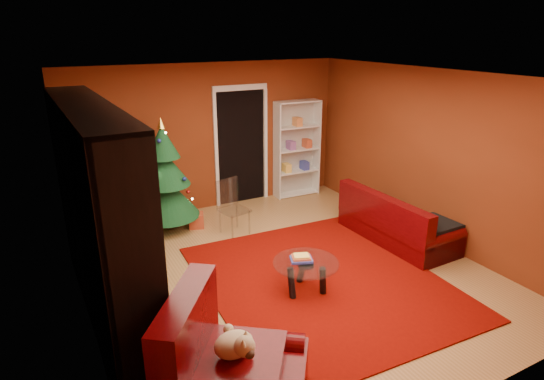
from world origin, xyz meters
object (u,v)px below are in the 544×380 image
white_bookshelf (297,149)px  coffee_table (305,277)px  armchair (239,372)px  sofa (398,216)px  gift_box_teal (138,236)px  gift_box_red (196,220)px  media_unit (100,219)px  christmas_tree (165,176)px  rug (322,281)px  dog (234,345)px  acrylic_chair (234,210)px

white_bookshelf → coffee_table: 3.66m
armchair → sofa: (3.59, 2.00, -0.06)m
gift_box_teal → gift_box_red: gift_box_teal is taller
media_unit → christmas_tree: (1.27, 2.12, -0.32)m
gift_box_teal → coffee_table: (1.55, -2.34, 0.07)m
christmas_tree → gift_box_teal: christmas_tree is taller
rug → sofa: size_ratio=1.81×
coffee_table → rug: bearing=18.3°
media_unit → gift_box_red: (1.69, 1.94, -1.10)m
white_bookshelf → armchair: white_bookshelf is taller
rug → media_unit: (-2.56, 0.49, 1.21)m
armchair → sofa: 4.11m
gift_box_teal → armchair: bearing=-89.6°
gift_box_red → white_bookshelf: (2.29, 0.60, 0.81)m
media_unit → armchair: media_unit is taller
rug → sofa: sofa is taller
gift_box_teal → gift_box_red: bearing=11.5°
rug → armchair: armchair is taller
gift_box_red → dog: (-0.99, -3.87, 0.57)m
acrylic_chair → media_unit: bearing=-158.8°
christmas_tree → dog: size_ratio=4.65×
gift_box_red → white_bookshelf: bearing=14.5°
rug → white_bookshelf: (1.42, 3.03, 0.92)m
dog → acrylic_chair: dog is taller
coffee_table → armchair: bearing=-137.5°
rug → white_bookshelf: bearing=64.8°
rug → armchair: (-1.85, -1.50, 0.45)m
gift_box_teal → acrylic_chair: bearing=-12.3°
gift_box_teal → gift_box_red: size_ratio=1.21×
media_unit → coffee_table: media_unit is taller
coffee_table → dog: bearing=-139.2°
white_bookshelf → rug: bearing=-112.8°
media_unit → coffee_table: size_ratio=3.90×
gift_box_red → acrylic_chair: size_ratio=0.30×
gift_box_teal → acrylic_chair: size_ratio=0.36×
sofa → dog: bearing=116.5°
christmas_tree → gift_box_teal: 1.03m
christmas_tree → gift_box_red: bearing=-22.8°
christmas_tree → white_bookshelf: white_bookshelf is taller
media_unit → sofa: bearing=-1.6°
rug → gift_box_teal: (-1.87, 2.23, 0.13)m
rug → christmas_tree: (-1.29, 2.61, 0.89)m
gift_box_teal → gift_box_red: 1.02m
media_unit → dog: size_ratio=7.97×
gift_box_red → rug: bearing=-70.3°
rug → white_bookshelf: white_bookshelf is taller
coffee_table → acrylic_chair: bearing=92.2°
rug → sofa: 1.85m
gift_box_red → coffee_table: size_ratio=0.29×
christmas_tree → sofa: christmas_tree is taller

